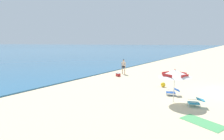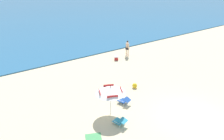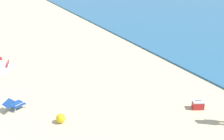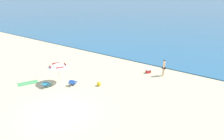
% 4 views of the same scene
% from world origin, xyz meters
% --- Properties ---
extents(ground_plane, '(800.00, 800.00, 0.00)m').
position_xyz_m(ground_plane, '(0.00, 0.00, 0.00)').
color(ground_plane, beige).
extents(beach_umbrella_striped_main, '(2.71, 2.71, 2.04)m').
position_xyz_m(beach_umbrella_striped_main, '(-4.08, 3.22, 1.77)').
color(beach_umbrella_striped_main, silver).
rests_on(beach_umbrella_striped_main, ground).
extents(lounge_chair_under_umbrella, '(0.79, 1.00, 0.51)m').
position_xyz_m(lounge_chair_under_umbrella, '(-2.67, 3.64, 0.27)').
color(lounge_chair_under_umbrella, '#1E4799').
rests_on(lounge_chair_under_umbrella, ground).
extents(lounge_chair_beside_umbrella, '(0.78, 0.98, 0.49)m').
position_xyz_m(lounge_chair_beside_umbrella, '(-4.23, 1.93, 0.28)').
color(lounge_chair_beside_umbrella, teal).
rests_on(lounge_chair_beside_umbrella, ground).
extents(person_standing_near_shore, '(0.42, 0.51, 1.71)m').
position_xyz_m(person_standing_near_shore, '(3.00, 10.80, 0.99)').
color(person_standing_near_shore, beige).
rests_on(person_standing_near_shore, ground).
extents(cooler_box, '(0.54, 0.60, 0.43)m').
position_xyz_m(cooler_box, '(1.41, 10.57, 0.20)').
color(cooler_box, red).
rests_on(cooler_box, ground).
extents(beach_ball, '(0.39, 0.39, 0.39)m').
position_xyz_m(beach_ball, '(-0.65, 4.96, 0.20)').
color(beach_ball, yellow).
rests_on(beach_ball, ground).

